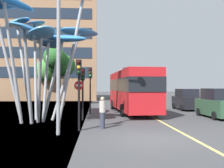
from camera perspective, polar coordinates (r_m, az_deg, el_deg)
name	(u,v)px	position (r m, az deg, el deg)	size (l,w,h in m)	color
ground	(137,140)	(11.35, 5.56, -12.39)	(120.00, 240.00, 0.10)	#424244
red_bus	(132,89)	(22.82, 4.37, -1.06)	(3.30, 11.40, 3.87)	red
leaf_sculpture	(41,28)	(17.81, -15.57, 12.03)	(9.90, 8.35, 8.82)	#9EA0A5
traffic_light_kerb_near	(79,79)	(13.19, -7.39, 1.02)	(0.28, 0.42, 3.65)	black
traffic_light_kerb_far	(83,83)	(17.36, -6.56, 0.26)	(0.28, 0.42, 3.50)	black
traffic_light_island_mid	(90,81)	(21.77, -4.88, 0.76)	(0.28, 0.42, 3.89)	black
car_parked_mid	(217,104)	(20.46, 22.43, -4.16)	(1.92, 4.39, 2.16)	#2D5138
car_parked_far	(187,100)	(26.51, 16.32, -3.45)	(2.04, 4.09, 2.09)	black
street_lamp	(65,26)	(12.67, -10.52, 12.61)	(1.43, 0.44, 8.22)	gray
tree_pavement_near	(59,63)	(33.18, -11.65, 4.69)	(3.78, 4.42, 7.30)	brown
tree_pavement_far	(50,70)	(42.84, -13.58, 3.03)	(4.82, 5.39, 7.06)	brown
pedestrian	(102,113)	(14.00, -2.15, -6.37)	(0.34, 0.34, 1.73)	#2D3342
no_entry_sign	(79,95)	(16.60, -7.40, -2.37)	(0.60, 0.12, 2.66)	gray
backdrop_building	(32,48)	(51.51, -17.42, 7.57)	(24.64, 14.92, 19.30)	#936B4C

